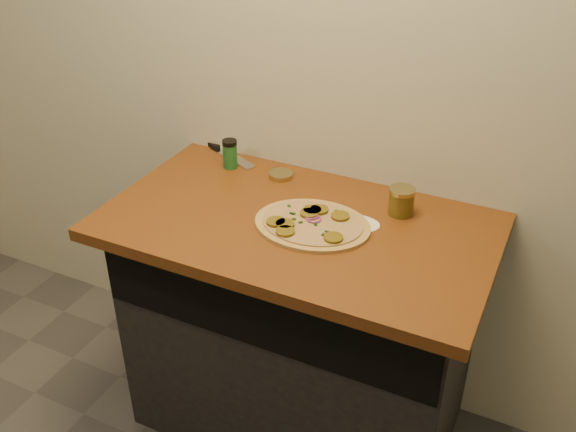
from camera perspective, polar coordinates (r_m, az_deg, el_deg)
The scene contains 8 objects.
cabinet at distance 2.27m, azimuth 1.11°, elevation -10.10°, with size 1.10×0.60×0.86m, color black.
countertop at distance 1.98m, azimuth 0.88°, elevation -0.83°, with size 1.20×0.70×0.04m, color brown.
pizza at distance 1.94m, azimuth 2.13°, elevation -0.69°, with size 0.37×0.37×0.02m.
chefs_knife at distance 2.41m, azimuth -6.07°, elevation 5.90°, with size 0.31×0.16×0.02m.
mason_jar_lid at distance 2.21m, azimuth -0.63°, elevation 3.66°, with size 0.08×0.08×0.02m, color tan.
salsa_jar at distance 2.01m, azimuth 10.04°, elevation 1.32°, with size 0.08×0.08×0.09m.
spice_shaker at distance 2.27m, azimuth -5.18°, elevation 5.52°, with size 0.05×0.05×0.10m.
flour_spill at distance 1.96m, azimuth 6.00°, elevation -0.66°, with size 0.15×0.15×0.00m, color white.
Camera 1 is at (0.70, -0.10, 1.94)m, focal length 40.00 mm.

